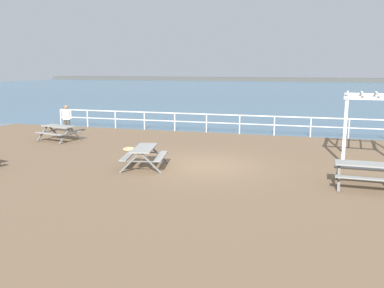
{
  "coord_description": "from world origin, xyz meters",
  "views": [
    {
      "loc": [
        3.71,
        -14.71,
        3.71
      ],
      "look_at": [
        -0.54,
        0.0,
        0.8
      ],
      "focal_mm": 38.1,
      "sensor_mm": 36.0,
      "label": 1
    }
  ],
  "objects_px": {
    "picnic_table_mid_centre": "(59,129)",
    "visitor": "(67,118)",
    "picnic_table_near_left": "(365,169)",
    "picnic_table_far_right": "(144,152)",
    "lattice_pergola": "(376,111)"
  },
  "relations": [
    {
      "from": "picnic_table_near_left",
      "to": "visitor",
      "type": "height_order",
      "value": "visitor"
    },
    {
      "from": "picnic_table_mid_centre",
      "to": "picnic_table_far_right",
      "type": "height_order",
      "value": "same"
    },
    {
      "from": "picnic_table_mid_centre",
      "to": "picnic_table_far_right",
      "type": "bearing_deg",
      "value": -19.64
    },
    {
      "from": "picnic_table_mid_centre",
      "to": "visitor",
      "type": "bearing_deg",
      "value": 122.02
    },
    {
      "from": "lattice_pergola",
      "to": "picnic_table_far_right",
      "type": "bearing_deg",
      "value": -150.91
    },
    {
      "from": "picnic_table_near_left",
      "to": "lattice_pergola",
      "type": "relative_size",
      "value": 0.67
    },
    {
      "from": "picnic_table_mid_centre",
      "to": "visitor",
      "type": "distance_m",
      "value": 1.76
    },
    {
      "from": "picnic_table_near_left",
      "to": "visitor",
      "type": "bearing_deg",
      "value": 158.6
    },
    {
      "from": "picnic_table_mid_centre",
      "to": "picnic_table_far_right",
      "type": "xyz_separation_m",
      "value": [
        6.38,
        -4.04,
        0.0
      ]
    },
    {
      "from": "picnic_table_near_left",
      "to": "visitor",
      "type": "distance_m",
      "value": 15.77
    },
    {
      "from": "picnic_table_mid_centre",
      "to": "visitor",
      "type": "xyz_separation_m",
      "value": [
        -0.57,
        1.63,
        0.36
      ]
    },
    {
      "from": "picnic_table_near_left",
      "to": "lattice_pergola",
      "type": "height_order",
      "value": "lattice_pergola"
    },
    {
      "from": "picnic_table_near_left",
      "to": "picnic_table_far_right",
      "type": "bearing_deg",
      "value": 178.04
    },
    {
      "from": "lattice_pergola",
      "to": "picnic_table_mid_centre",
      "type": "bearing_deg",
      "value": -176.23
    },
    {
      "from": "visitor",
      "to": "picnic_table_near_left",
      "type": "bearing_deg",
      "value": 47.9
    }
  ]
}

